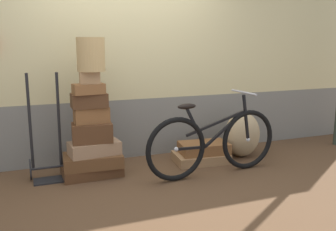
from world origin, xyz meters
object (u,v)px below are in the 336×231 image
Objects in this scene: luggage_trolley at (47,153)px; burlap_sack at (242,134)px; suitcase_7 at (90,78)px; wicker_basket at (91,54)px; suitcase_8 at (201,157)px; suitcase_6 at (89,89)px; suitcase_1 at (93,160)px; suitcase_9 at (204,148)px; suitcase_0 at (92,171)px; suitcase_4 at (92,115)px; suitcase_2 at (94,148)px; suitcase_5 at (89,100)px; suitcase_3 at (92,133)px; bicycle at (214,143)px.

luggage_trolley reaches higher than burlap_sack.
suitcase_7 is 0.25m from wicker_basket.
suitcase_6 is at bearing -172.69° from suitcase_8.
suitcase_1 is at bearing 87.58° from suitcase_7.
suitcase_1 is 1.41m from suitcase_9.
suitcase_0 is 1.98× the size of suitcase_6.
suitcase_8 is (1.36, -0.01, -0.65)m from suitcase_4.
suitcase_2 is at bearing -178.75° from burlap_sack.
suitcase_7 is 1.75m from suitcase_8.
suitcase_1 is at bearing -173.69° from suitcase_9.
luggage_trolley is (-0.49, 0.10, 0.12)m from suitcase_1.
luggage_trolley is (-0.49, 0.12, -0.83)m from suitcase_7.
suitcase_0 is 0.55× the size of luggage_trolley.
suitcase_5 reaches higher than suitcase_2.
suitcase_8 is (1.37, 0.01, -0.13)m from suitcase_1.
suitcase_7 is 0.58× the size of wicker_basket.
suitcase_0 is 1.01× the size of suitcase_1.
suitcase_7 reaches higher than suitcase_4.
suitcase_0 is 1.81× the size of wicker_basket.
suitcase_5 is at bearing -174.66° from suitcase_8.
suitcase_0 is 0.46m from suitcase_3.
burlap_sack is at bearing 7.39° from suitcase_8.
suitcase_7 is at bearing -14.35° from luggage_trolley.
wicker_basket reaches higher than suitcase_6.
suitcase_7 is at bearing -79.50° from suitcase_0.
burlap_sack is at bearing 4.35° from suitcase_7.
wicker_basket is at bearing -60.45° from suitcase_4.
wicker_basket is (0.02, -0.00, 1.19)m from suitcase_1.
suitcase_8 is at bearing -2.67° from suitcase_4.
suitcase_9 reaches higher than suitcase_0.
suitcase_5 is at bearing 103.58° from suitcase_7.
suitcase_2 reaches higher than suitcase_9.
suitcase_2 is 1.97m from burlap_sack.
suitcase_2 is at bearing 161.43° from bicycle.
suitcase_5 is 2.08m from burlap_sack.
suitcase_7 is (0.01, -0.04, 1.07)m from suitcase_0.
suitcase_5 reaches higher than suitcase_9.
suitcase_3 is at bearing 78.16° from suitcase_7.
suitcase_7 is at bearing -79.66° from suitcase_5.
suitcase_3 is 0.55m from luggage_trolley.
bicycle reaches higher than suitcase_4.
luggage_trolley is at bearing 168.64° from wicker_basket.
suitcase_2 is at bearing -16.02° from suitcase_3.
suitcase_5 is at bearing 125.75° from suitcase_3.
suitcase_6 reaches higher than bicycle.
suitcase_4 reaches higher than burlap_sack.
wicker_basket reaches higher than burlap_sack.
suitcase_7 is (0.01, -0.04, 0.26)m from suitcase_5.
bicycle is (1.29, -0.43, 0.05)m from suitcase_2.
suitcase_4 is 0.65m from luggage_trolley.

